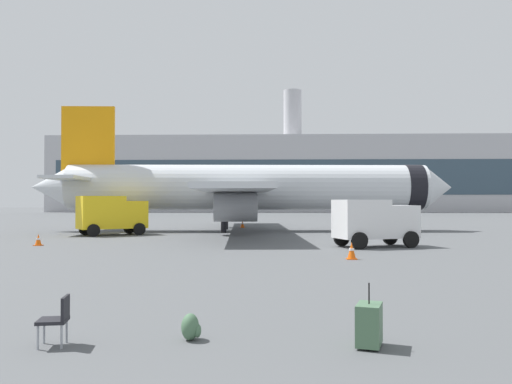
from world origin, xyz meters
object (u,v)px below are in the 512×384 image
safety_cone_mid (243,224)px  safety_cone_far (352,251)px  gate_chair (57,317)px  service_truck (111,213)px  traveller_backpack (191,327)px  airplane_at_gate (246,188)px  cargo_van (374,221)px  rolling_suitcase (369,324)px  safety_cone_near (38,240)px

safety_cone_mid → safety_cone_far: (6.34, -26.79, 0.03)m
gate_chair → service_truck: bearing=105.9°
safety_cone_far → traveller_backpack: safety_cone_far is taller
airplane_at_gate → cargo_van: 17.19m
service_truck → gate_chair: service_truck is taller
cargo_van → safety_cone_far: bearing=-109.6°
rolling_suitcase → traveller_backpack: (-3.14, 0.33, -0.16)m
cargo_van → traveller_backpack: (-7.03, -19.26, -1.22)m
rolling_suitcase → gate_chair: bearing=-178.6°
safety_cone_mid → rolling_suitcase: rolling_suitcase is taller
airplane_at_gate → safety_cone_far: 22.21m
traveller_backpack → rolling_suitcase: bearing=-6.0°
cargo_van → safety_cone_mid: 22.40m
airplane_at_gate → safety_cone_mid: (-0.60, 5.59, -3.32)m
rolling_suitcase → safety_cone_mid: bearing=96.5°
rolling_suitcase → safety_cone_far: bearing=82.7°
safety_cone_near → traveller_backpack: safety_cone_near is taller
airplane_at_gate → safety_cone_mid: bearing=96.1°
service_truck → traveller_backpack: size_ratio=10.84×
cargo_van → safety_cone_far: 6.56m
safety_cone_near → airplane_at_gate: bearing=53.6°
safety_cone_mid → rolling_suitcase: 40.54m
cargo_van → traveller_backpack: 20.54m
traveller_backpack → cargo_van: bearing=69.9°
airplane_at_gate → cargo_van: airplane_at_gate is taller
safety_cone_near → safety_cone_far: size_ratio=0.89×
cargo_van → safety_cone_far: cargo_van is taller
cargo_van → rolling_suitcase: cargo_van is taller
service_truck → safety_cone_mid: bearing=51.3°
safety_cone_far → cargo_van: bearing=70.4°
service_truck → traveller_backpack: 30.54m
safety_cone_far → traveller_backpack: 14.03m
safety_cone_mid → gate_chair: (-0.79, -40.41, 0.16)m
rolling_suitcase → traveller_backpack: rolling_suitcase is taller
safety_cone_far → rolling_suitcase: rolling_suitcase is taller
service_truck → safety_cone_far: bearing=-45.1°
service_truck → airplane_at_gate: bearing=30.7°
safety_cone_near → traveller_backpack: (11.82, -19.51, -0.09)m
airplane_at_gate → gate_chair: size_ratio=41.57×
safety_cone_far → rolling_suitcase: (-1.73, -13.49, 0.02)m
rolling_suitcase → safety_cone_near: bearing=127.0°
safety_cone_far → traveller_backpack: size_ratio=1.55×
safety_cone_near → gate_chair: (9.57, -19.98, 0.17)m
safety_cone_far → gate_chair: bearing=-117.6°
safety_cone_far → gate_chair: 15.37m
traveller_backpack → safety_cone_far: bearing=69.7°
service_truck → cargo_van: size_ratio=1.08×
safety_cone_near → cargo_van: bearing=-0.8°
safety_cone_near → gate_chair: 22.15m
airplane_at_gate → rolling_suitcase: (4.01, -34.69, -3.27)m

